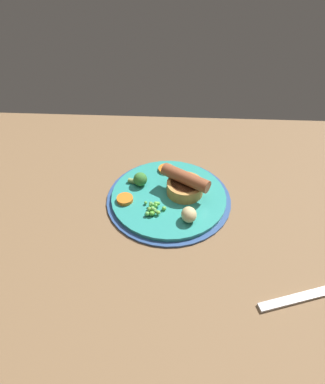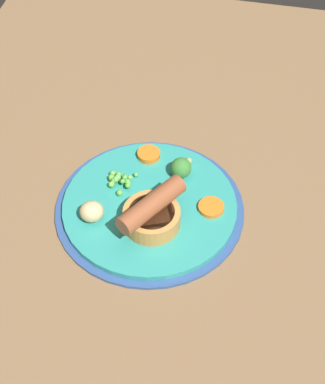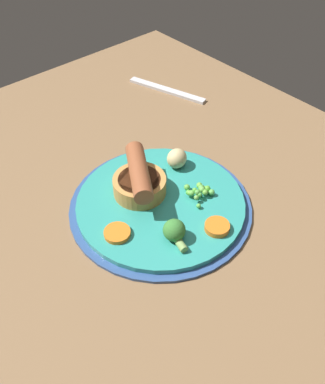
{
  "view_description": "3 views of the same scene",
  "coord_description": "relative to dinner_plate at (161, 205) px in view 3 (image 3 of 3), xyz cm",
  "views": [
    {
      "loc": [
        6.5,
        -55.04,
        57.01
      ],
      "look_at": [
        3.62,
        1.11,
        6.4
      ],
      "focal_mm": 32.0,
      "sensor_mm": 36.0,
      "label": 1
    },
    {
      "loc": [
        65.17,
        17.12,
        77.11
      ],
      "look_at": [
        4.33,
        4.16,
        6.84
      ],
      "focal_mm": 60.0,
      "sensor_mm": 36.0,
      "label": 2
    },
    {
      "loc": [
        -29.98,
        32.87,
        51.37
      ],
      "look_at": [
        4.69,
        2.18,
        6.44
      ],
      "focal_mm": 40.0,
      "sensor_mm": 36.0,
      "label": 3
    }
  ],
  "objects": [
    {
      "name": "carrot_slice_0",
      "position": [
        -1.0,
        9.11,
        1.18
      ],
      "size": [
        5.4,
        5.4,
        0.7
      ],
      "primitive_type": "cylinder",
      "rotation": [
        0.0,
        0.0,
        3.8
      ],
      "color": "orange",
      "rests_on": "dinner_plate"
    },
    {
      "name": "dinner_plate",
      "position": [
        0.0,
        0.0,
        0.0
      ],
      "size": [
        28.39,
        28.39,
        1.4
      ],
      "color": "#2D4C84",
      "rests_on": "dining_table"
    },
    {
      "name": "sausage_pudding",
      "position": [
        3.61,
        1.16,
        3.23
      ],
      "size": [
        11.19,
        8.49,
        5.78
      ],
      "rotation": [
        0.0,
        0.0,
        5.73
      ],
      "color": "#BC8442",
      "rests_on": "dinner_plate"
    },
    {
      "name": "dining_table",
      "position": [
        -4.99,
        -2.33,
        -2.07
      ],
      "size": [
        110.0,
        80.0,
        3.0
      ],
      "primitive_type": "cube",
      "color": "brown",
      "rests_on": "ground"
    },
    {
      "name": "fork",
      "position": [
        25.03,
        -23.79,
        -0.27
      ],
      "size": [
        17.63,
        7.0,
        0.6
      ],
      "primitive_type": "cube",
      "rotation": [
        0.0,
        0.0,
        0.31
      ],
      "color": "silver",
      "rests_on": "dining_table"
    },
    {
      "name": "carrot_slice_2",
      "position": [
        -9.72,
        -1.95,
        1.3
      ],
      "size": [
        3.73,
        3.73,
        0.93
      ],
      "primitive_type": "cylinder",
      "rotation": [
        0.0,
        0.0,
        4.74
      ],
      "color": "orange",
      "rests_on": "dinner_plate"
    },
    {
      "name": "broccoli_floret_near",
      "position": [
        -6.92,
        3.45,
        2.38
      ],
      "size": [
        4.71,
        3.24,
        3.24
      ],
      "rotation": [
        0.0,
        0.0,
        6.03
      ],
      "color": "#387A33",
      "rests_on": "dinner_plate"
    },
    {
      "name": "pea_pile",
      "position": [
        -2.97,
        -5.44,
        1.74
      ],
      "size": [
        4.96,
        4.33,
        1.77
      ],
      "color": "#54A649",
      "rests_on": "dinner_plate"
    },
    {
      "name": "potato_chunk_1",
      "position": [
        4.45,
        -7.53,
        2.46
      ],
      "size": [
        4.09,
        4.34,
        3.25
      ],
      "primitive_type": "ellipsoid",
      "rotation": [
        0.0,
        0.0,
        0.29
      ],
      "color": "#CCB77F",
      "rests_on": "dinner_plate"
    }
  ]
}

